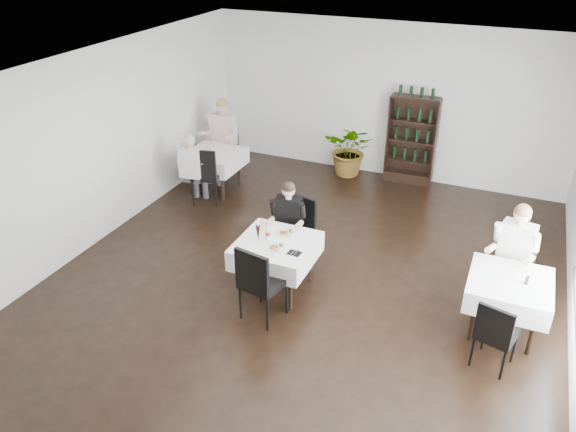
# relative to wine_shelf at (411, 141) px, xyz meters

# --- Properties ---
(room_shell) EXTENTS (9.00, 9.00, 9.00)m
(room_shell) POSITION_rel_wine_shelf_xyz_m (-0.60, -4.31, 0.65)
(room_shell) COLOR black
(room_shell) RESTS_ON ground
(wine_shelf) EXTENTS (0.90, 0.28, 1.75)m
(wine_shelf) POSITION_rel_wine_shelf_xyz_m (0.00, 0.00, 0.00)
(wine_shelf) COLOR black
(wine_shelf) RESTS_ON ground
(main_table) EXTENTS (1.03, 1.03, 0.77)m
(main_table) POSITION_rel_wine_shelf_xyz_m (-0.90, -4.31, -0.23)
(main_table) COLOR black
(main_table) RESTS_ON ground
(left_table) EXTENTS (0.98, 0.98, 0.77)m
(left_table) POSITION_rel_wine_shelf_xyz_m (-3.30, -1.81, -0.23)
(left_table) COLOR black
(left_table) RESTS_ON ground
(right_table) EXTENTS (0.98, 0.98, 0.77)m
(right_table) POSITION_rel_wine_shelf_xyz_m (2.10, -4.01, -0.23)
(right_table) COLOR black
(right_table) RESTS_ON ground
(potted_tree) EXTENTS (0.98, 0.85, 1.08)m
(potted_tree) POSITION_rel_wine_shelf_xyz_m (-1.16, -0.13, -0.31)
(potted_tree) COLOR #26571D
(potted_tree) RESTS_ON ground
(main_chair_far) EXTENTS (0.58, 0.58, 1.04)m
(main_chair_far) POSITION_rel_wine_shelf_xyz_m (-0.92, -3.52, -0.25)
(main_chair_far) COLOR black
(main_chair_far) RESTS_ON ground
(main_chair_near) EXTENTS (0.58, 0.59, 1.09)m
(main_chair_near) POSITION_rel_wine_shelf_xyz_m (-0.82, -5.03, -0.23)
(main_chair_near) COLOR black
(main_chair_near) RESTS_ON ground
(left_chair_far) EXTENTS (0.50, 0.50, 0.88)m
(left_chair_far) POSITION_rel_wine_shelf_xyz_m (-3.42, -1.09, -0.35)
(left_chair_far) COLOR black
(left_chair_far) RESTS_ON ground
(left_chair_near) EXTENTS (0.60, 0.60, 1.09)m
(left_chair_near) POSITION_rel_wine_shelf_xyz_m (-3.15, -2.40, -0.23)
(left_chair_near) COLOR black
(left_chair_near) RESTS_ON ground
(right_chair_far) EXTENTS (0.51, 0.51, 0.87)m
(right_chair_far) POSITION_rel_wine_shelf_xyz_m (2.13, -3.43, -0.35)
(right_chair_far) COLOR black
(right_chair_far) RESTS_ON ground
(right_chair_near) EXTENTS (0.51, 0.52, 0.91)m
(right_chair_near) POSITION_rel_wine_shelf_xyz_m (2.03, -4.77, -0.32)
(right_chair_near) COLOR black
(right_chair_near) RESTS_ON ground
(diner_main) EXTENTS (0.54, 0.56, 1.36)m
(diner_main) POSITION_rel_wine_shelf_xyz_m (-1.00, -3.70, -0.06)
(diner_main) COLOR #3C3C44
(diner_main) RESTS_ON ground
(diner_left_far) EXTENTS (0.63, 0.63, 1.62)m
(diner_left_far) POSITION_rel_wine_shelf_xyz_m (-3.42, -1.30, 0.09)
(diner_left_far) COLOR #3C3C44
(diner_left_far) RESTS_ON ground
(diner_left_near) EXTENTS (0.55, 0.57, 1.36)m
(diner_left_near) POSITION_rel_wine_shelf_xyz_m (-3.35, -2.49, -0.06)
(diner_left_near) COLOR #3C3C44
(diner_left_near) RESTS_ON ground
(diner_right_far) EXTENTS (0.61, 0.64, 1.50)m
(diner_right_far) POSITION_rel_wine_shelf_xyz_m (2.07, -3.44, 0.02)
(diner_right_far) COLOR #3C3C44
(diner_right_far) RESTS_ON ground
(plate_far) EXTENTS (0.26, 0.26, 0.07)m
(plate_far) POSITION_rel_wine_shelf_xyz_m (-0.85, -4.09, -0.06)
(plate_far) COLOR white
(plate_far) RESTS_ON main_table
(plate_near) EXTENTS (0.23, 0.23, 0.07)m
(plate_near) POSITION_rel_wine_shelf_xyz_m (-0.81, -4.48, -0.06)
(plate_near) COLOR white
(plate_near) RESTS_ON main_table
(pilsner_dark) EXTENTS (0.07, 0.07, 0.29)m
(pilsner_dark) POSITION_rel_wine_shelf_xyz_m (-1.13, -4.39, 0.04)
(pilsner_dark) COLOR black
(pilsner_dark) RESTS_ON main_table
(pilsner_lager) EXTENTS (0.06, 0.06, 0.26)m
(pilsner_lager) POSITION_rel_wine_shelf_xyz_m (-1.15, -4.22, 0.03)
(pilsner_lager) COLOR gold
(pilsner_lager) RESTS_ON main_table
(coke_bottle) EXTENTS (0.07, 0.07, 0.27)m
(coke_bottle) POSITION_rel_wine_shelf_xyz_m (-1.03, -4.30, 0.03)
(coke_bottle) COLOR silver
(coke_bottle) RESTS_ON main_table
(napkin_cutlery) EXTENTS (0.18, 0.19, 0.02)m
(napkin_cutlery) POSITION_rel_wine_shelf_xyz_m (-0.56, -4.50, -0.07)
(napkin_cutlery) COLOR black
(napkin_cutlery) RESTS_ON main_table
(pepper_mill) EXTENTS (0.06, 0.06, 0.11)m
(pepper_mill) POSITION_rel_wine_shelf_xyz_m (2.27, -4.03, -0.02)
(pepper_mill) COLOR black
(pepper_mill) RESTS_ON right_table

